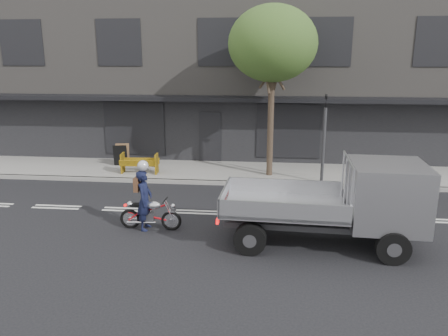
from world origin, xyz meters
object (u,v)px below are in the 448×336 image
sandwich_board (120,155)px  rider (145,200)px  motorcycle (150,213)px  traffic_light_pole (324,144)px  construction_barrier (138,164)px  street_tree (273,44)px  flatbed_ute (367,197)px

sandwich_board → rider: bearing=-76.2°
motorcycle → traffic_light_pole: bearing=42.9°
motorcycle → rider: (-0.15, 0.00, 0.40)m
construction_barrier → street_tree: bearing=5.3°
street_tree → flatbed_ute: size_ratio=1.29×
rider → sandwich_board: size_ratio=1.88×
street_tree → construction_barrier: street_tree is taller
rider → flatbed_ute: flatbed_ute is taller
traffic_light_pole → rider: (-5.55, -4.85, -0.78)m
street_tree → motorcycle: (-3.40, -5.70, -4.80)m
rider → flatbed_ute: 6.09m
traffic_light_pole → rider: bearing=-138.9°
traffic_light_pole → flatbed_ute: bearing=-84.8°
motorcycle → sandwich_board: bearing=116.5°
rider → construction_barrier: (-1.77, 5.21, -0.30)m
traffic_light_pole → rider: traffic_light_pole is taller
flatbed_ute → construction_barrier: (-7.81, 5.76, -0.77)m
motorcycle → construction_barrier: bearing=111.2°
traffic_light_pole → sandwich_board: 8.72m
street_tree → traffic_light_pole: 4.23m
street_tree → rider: bearing=-121.9°
traffic_light_pole → flatbed_ute: traffic_light_pole is taller
street_tree → motorcycle: bearing=-120.8°
motorcycle → sandwich_board: 7.21m
flatbed_ute → construction_barrier: flatbed_ute is taller
flatbed_ute → construction_barrier: 9.74m
street_tree → rider: street_tree is taller
construction_barrier → sandwich_board: (-1.18, 1.30, 0.04)m
motorcycle → construction_barrier: size_ratio=1.18×
traffic_light_pole → sandwich_board: size_ratio=3.75×
flatbed_ute → sandwich_board: (-8.99, 7.06, -0.74)m
traffic_light_pole → construction_barrier: 7.41m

